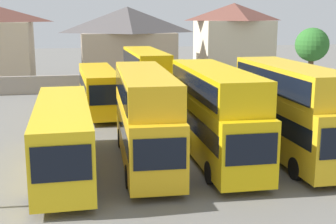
{
  "coord_description": "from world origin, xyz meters",
  "views": [
    {
      "loc": [
        -5.32,
        -23.33,
        7.83
      ],
      "look_at": [
        0.0,
        3.0,
        2.16
      ],
      "focal_mm": 49.98,
      "sensor_mm": 36.0,
      "label": 1
    }
  ],
  "objects_px": {
    "house_terrace_centre": "(128,43)",
    "bus_7": "(186,84)",
    "bus_2": "(145,113)",
    "bus_3": "(215,110)",
    "bus_6": "(146,77)",
    "bus_5": "(99,88)",
    "bus_1": "(63,134)",
    "house_terrace_right": "(233,40)",
    "bus_4": "(290,107)",
    "tree_left_of_lot": "(312,45)"
  },
  "relations": [
    {
      "from": "house_terrace_centre",
      "to": "bus_7",
      "type": "bearing_deg",
      "value": -80.54
    },
    {
      "from": "bus_2",
      "to": "house_terrace_centre",
      "type": "bearing_deg",
      "value": 177.6
    },
    {
      "from": "bus_3",
      "to": "bus_7",
      "type": "height_order",
      "value": "bus_3"
    },
    {
      "from": "bus_6",
      "to": "house_terrace_centre",
      "type": "relative_size",
      "value": 0.94
    },
    {
      "from": "bus_5",
      "to": "bus_7",
      "type": "distance_m",
      "value": 7.34
    },
    {
      "from": "bus_1",
      "to": "house_terrace_right",
      "type": "distance_m",
      "value": 38.99
    },
    {
      "from": "bus_3",
      "to": "house_terrace_right",
      "type": "bearing_deg",
      "value": 160.36
    },
    {
      "from": "bus_3",
      "to": "bus_7",
      "type": "xyz_separation_m",
      "value": [
        1.9,
        14.26,
        -0.79
      ]
    },
    {
      "from": "bus_1",
      "to": "bus_7",
      "type": "bearing_deg",
      "value": 145.54
    },
    {
      "from": "bus_1",
      "to": "bus_6",
      "type": "height_order",
      "value": "bus_6"
    },
    {
      "from": "bus_4",
      "to": "house_terrace_right",
      "type": "xyz_separation_m",
      "value": [
        8.25,
        33.1,
        1.75
      ]
    },
    {
      "from": "bus_4",
      "to": "tree_left_of_lot",
      "type": "height_order",
      "value": "tree_left_of_lot"
    },
    {
      "from": "bus_4",
      "to": "bus_7",
      "type": "bearing_deg",
      "value": -171.13
    },
    {
      "from": "bus_3",
      "to": "house_terrace_centre",
      "type": "distance_m",
      "value": 31.65
    },
    {
      "from": "house_terrace_centre",
      "to": "bus_3",
      "type": "bearing_deg",
      "value": -88.2
    },
    {
      "from": "house_terrace_centre",
      "to": "bus_1",
      "type": "bearing_deg",
      "value": -102.28
    },
    {
      "from": "bus_2",
      "to": "bus_7",
      "type": "distance_m",
      "value": 15.2
    },
    {
      "from": "bus_5",
      "to": "bus_6",
      "type": "distance_m",
      "value": 3.92
    },
    {
      "from": "bus_1",
      "to": "tree_left_of_lot",
      "type": "xyz_separation_m",
      "value": [
        25.32,
        22.5,
        2.58
      ]
    },
    {
      "from": "bus_4",
      "to": "bus_7",
      "type": "xyz_separation_m",
      "value": [
        -2.24,
        14.62,
        -0.86
      ]
    },
    {
      "from": "bus_7",
      "to": "house_terrace_right",
      "type": "relative_size",
      "value": 1.32
    },
    {
      "from": "bus_2",
      "to": "bus_7",
      "type": "bearing_deg",
      "value": 160.79
    },
    {
      "from": "tree_left_of_lot",
      "to": "bus_5",
      "type": "bearing_deg",
      "value": -160.03
    },
    {
      "from": "bus_4",
      "to": "bus_1",
      "type": "bearing_deg",
      "value": -89.57
    },
    {
      "from": "house_terrace_centre",
      "to": "tree_left_of_lot",
      "type": "height_order",
      "value": "house_terrace_centre"
    },
    {
      "from": "bus_2",
      "to": "bus_7",
      "type": "xyz_separation_m",
      "value": [
        5.64,
        14.09,
        -0.74
      ]
    },
    {
      "from": "bus_4",
      "to": "bus_5",
      "type": "distance_m",
      "value": 17.11
    },
    {
      "from": "bus_4",
      "to": "tree_left_of_lot",
      "type": "relative_size",
      "value": 1.65
    },
    {
      "from": "bus_7",
      "to": "house_terrace_centre",
      "type": "xyz_separation_m",
      "value": [
        -2.89,
        17.34,
        2.39
      ]
    },
    {
      "from": "bus_5",
      "to": "bus_7",
      "type": "height_order",
      "value": "bus_7"
    },
    {
      "from": "bus_5",
      "to": "house_terrace_right",
      "type": "distance_m",
      "value": 26.12
    },
    {
      "from": "bus_5",
      "to": "bus_4",
      "type": "bearing_deg",
      "value": 32.16
    },
    {
      "from": "bus_6",
      "to": "house_terrace_centre",
      "type": "xyz_separation_m",
      "value": [
        0.59,
        17.8,
        1.63
      ]
    },
    {
      "from": "bus_4",
      "to": "house_terrace_centre",
      "type": "height_order",
      "value": "house_terrace_centre"
    },
    {
      "from": "bus_7",
      "to": "house_terrace_centre",
      "type": "distance_m",
      "value": 17.74
    },
    {
      "from": "bus_7",
      "to": "bus_6",
      "type": "bearing_deg",
      "value": -83.72
    },
    {
      "from": "bus_2",
      "to": "house_terrace_right",
      "type": "bearing_deg",
      "value": 156.26
    },
    {
      "from": "bus_2",
      "to": "house_terrace_right",
      "type": "xyz_separation_m",
      "value": [
        16.13,
        32.57,
        1.87
      ]
    },
    {
      "from": "tree_left_of_lot",
      "to": "bus_2",
      "type": "bearing_deg",
      "value": -133.91
    },
    {
      "from": "bus_3",
      "to": "bus_4",
      "type": "relative_size",
      "value": 1.05
    },
    {
      "from": "bus_7",
      "to": "bus_4",
      "type": "bearing_deg",
      "value": 7.48
    },
    {
      "from": "bus_3",
      "to": "house_terrace_right",
      "type": "xyz_separation_m",
      "value": [
        12.39,
        32.73,
        1.83
      ]
    },
    {
      "from": "bus_4",
      "to": "bus_2",
      "type": "bearing_deg",
      "value": -93.66
    },
    {
      "from": "bus_5",
      "to": "tree_left_of_lot",
      "type": "relative_size",
      "value": 1.63
    },
    {
      "from": "bus_5",
      "to": "house_terrace_centre",
      "type": "height_order",
      "value": "house_terrace_centre"
    },
    {
      "from": "bus_6",
      "to": "bus_5",
      "type": "bearing_deg",
      "value": -90.65
    },
    {
      "from": "house_terrace_centre",
      "to": "tree_left_of_lot",
      "type": "bearing_deg",
      "value": -27.41
    },
    {
      "from": "bus_6",
      "to": "house_terrace_centre",
      "type": "bearing_deg",
      "value": 177.52
    },
    {
      "from": "bus_5",
      "to": "tree_left_of_lot",
      "type": "distance_m",
      "value": 24.38
    },
    {
      "from": "bus_3",
      "to": "tree_left_of_lot",
      "type": "height_order",
      "value": "tree_left_of_lot"
    }
  ]
}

